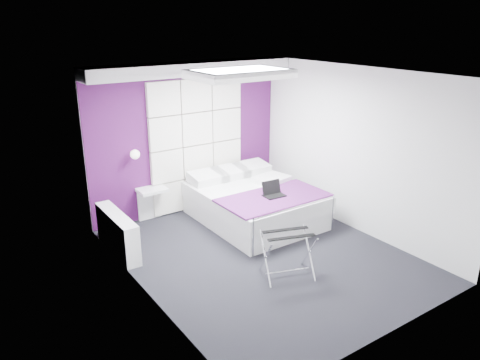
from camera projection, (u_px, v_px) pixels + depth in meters
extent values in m
plane|color=black|center=(263.00, 255.00, 6.81)|extent=(4.40, 4.40, 0.00)
plane|color=white|center=(267.00, 73.00, 5.96)|extent=(4.40, 4.40, 0.00)
plane|color=silver|center=(188.00, 138.00, 8.10)|extent=(3.60, 0.00, 3.60)
plane|color=silver|center=(141.00, 197.00, 5.42)|extent=(0.00, 4.40, 4.40)
plane|color=silver|center=(356.00, 150.00, 7.35)|extent=(0.00, 4.40, 4.40)
cube|color=#461047|center=(188.00, 138.00, 8.09)|extent=(3.58, 0.02, 2.58)
cube|color=white|center=(192.00, 69.00, 7.51)|extent=(3.58, 0.50, 0.20)
sphere|color=white|center=(134.00, 154.00, 7.45)|extent=(0.15, 0.15, 0.15)
cube|color=white|center=(118.00, 233.00, 6.82)|extent=(0.22, 1.20, 0.60)
cube|color=white|center=(254.00, 212.00, 7.93)|extent=(1.64, 2.05, 0.31)
cube|color=white|center=(255.00, 197.00, 7.84)|extent=(1.68, 2.09, 0.26)
cube|color=#5C1A60|center=(274.00, 198.00, 7.39)|extent=(1.74, 0.92, 0.03)
cube|color=white|center=(152.00, 190.00, 7.77)|extent=(0.46, 0.36, 0.05)
cube|color=black|center=(288.00, 233.00, 6.07)|extent=(0.64, 0.47, 0.01)
cube|color=black|center=(274.00, 196.00, 7.41)|extent=(0.33, 0.23, 0.02)
cube|color=black|center=(270.00, 186.00, 7.46)|extent=(0.33, 0.01, 0.22)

